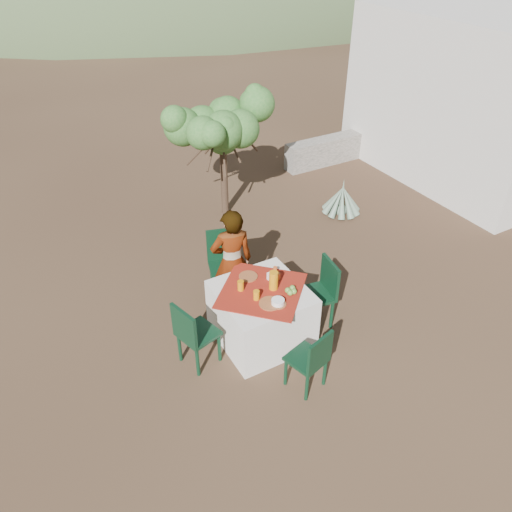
{
  "coord_description": "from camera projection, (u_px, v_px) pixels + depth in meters",
  "views": [
    {
      "loc": [
        -2.87,
        -4.43,
        4.46
      ],
      "look_at": [
        -0.42,
        -0.08,
        0.96
      ],
      "focal_mm": 35.0,
      "sensor_mm": 36.0,
      "label": 1
    }
  ],
  "objects": [
    {
      "name": "ground",
      "position": [
        280.0,
        301.0,
        6.88
      ],
      "size": [
        160.0,
        160.0,
        0.0
      ],
      "primitive_type": "plane",
      "color": "#3A261A",
      "rests_on": "ground"
    },
    {
      "name": "table",
      "position": [
        261.0,
        314.0,
        6.09
      ],
      "size": [
        1.3,
        1.3,
        0.76
      ],
      "color": "white",
      "rests_on": "ground"
    },
    {
      "name": "chair_far",
      "position": [
        225.0,
        261.0,
        6.72
      ],
      "size": [
        0.56,
        0.56,
        0.98
      ],
      "rotation": [
        0.0,
        0.0,
        -0.29
      ],
      "color": "black",
      "rests_on": "ground"
    },
    {
      "name": "chair_near",
      "position": [
        312.0,
        359.0,
        5.38
      ],
      "size": [
        0.47,
        0.47,
        0.83
      ],
      "rotation": [
        0.0,
        0.0,
        3.41
      ],
      "color": "black",
      "rests_on": "ground"
    },
    {
      "name": "chair_left",
      "position": [
        193.0,
        333.0,
        5.66
      ],
      "size": [
        0.5,
        0.5,
        0.88
      ],
      "rotation": [
        0.0,
        0.0,
        1.84
      ],
      "color": "black",
      "rests_on": "ground"
    },
    {
      "name": "chair_right",
      "position": [
        321.0,
        290.0,
        6.27
      ],
      "size": [
        0.48,
        0.48,
        0.92
      ],
      "rotation": [
        0.0,
        0.0,
        4.56
      ],
      "color": "black",
      "rests_on": "ground"
    },
    {
      "name": "person",
      "position": [
        232.0,
        262.0,
        6.35
      ],
      "size": [
        0.61,
        0.47,
        1.5
      ],
      "primitive_type": "imported",
      "rotation": [
        0.0,
        0.0,
        2.93
      ],
      "color": "#8C6651",
      "rests_on": "ground"
    },
    {
      "name": "shrub_tree",
      "position": [
        224.0,
        131.0,
        8.09
      ],
      "size": [
        1.6,
        1.57,
        1.88
      ],
      "color": "#3F2E1F",
      "rests_on": "ground"
    },
    {
      "name": "agave",
      "position": [
        342.0,
        200.0,
        8.74
      ],
      "size": [
        0.67,
        0.69,
        0.73
      ],
      "rotation": [
        0.0,
        0.0,
        -0.31
      ],
      "color": "slate",
      "rests_on": "ground"
    },
    {
      "name": "guesthouse",
      "position": [
        481.0,
        96.0,
        9.55
      ],
      "size": [
        3.2,
        4.2,
        3.0
      ],
      "primitive_type": "cube",
      "color": "silver",
      "rests_on": "ground"
    },
    {
      "name": "stone_wall",
      "position": [
        340.0,
        147.0,
        10.59
      ],
      "size": [
        2.6,
        0.35,
        0.55
      ],
      "primitive_type": "cube",
      "color": "gray",
      "rests_on": "ground"
    },
    {
      "name": "plate_far",
      "position": [
        248.0,
        276.0,
        6.07
      ],
      "size": [
        0.23,
        0.23,
        0.01
      ],
      "primitive_type": "cylinder",
      "color": "brown",
      "rests_on": "table"
    },
    {
      "name": "plate_near",
      "position": [
        270.0,
        303.0,
        5.66
      ],
      "size": [
        0.26,
        0.26,
        0.01
      ],
      "primitive_type": "cylinder",
      "color": "brown",
      "rests_on": "table"
    },
    {
      "name": "glass_far",
      "position": [
        241.0,
        286.0,
        5.84
      ],
      "size": [
        0.08,
        0.08,
        0.12
      ],
      "primitive_type": "cylinder",
      "color": "orange",
      "rests_on": "table"
    },
    {
      "name": "glass_near",
      "position": [
        256.0,
        295.0,
        5.7
      ],
      "size": [
        0.07,
        0.07,
        0.12
      ],
      "primitive_type": "cylinder",
      "color": "orange",
      "rests_on": "table"
    },
    {
      "name": "juice_pitcher",
      "position": [
        274.0,
        280.0,
        5.83
      ],
      "size": [
        0.11,
        0.11,
        0.24
      ],
      "primitive_type": "cylinder",
      "color": "orange",
      "rests_on": "table"
    },
    {
      "name": "bowl_plate",
      "position": [
        278.0,
        304.0,
        5.65
      ],
      "size": [
        0.2,
        0.2,
        0.01
      ],
      "primitive_type": "cylinder",
      "color": "brown",
      "rests_on": "table"
    },
    {
      "name": "white_bowl",
      "position": [
        278.0,
        302.0,
        5.63
      ],
      "size": [
        0.15,
        0.15,
        0.06
      ],
      "primitive_type": "cylinder",
      "color": "white",
      "rests_on": "bowl_plate"
    },
    {
      "name": "jar_left",
      "position": [
        278.0,
        276.0,
        6.02
      ],
      "size": [
        0.06,
        0.06,
        0.09
      ],
      "primitive_type": "cylinder",
      "color": "#C95523",
      "rests_on": "table"
    },
    {
      "name": "jar_right",
      "position": [
        275.0,
        270.0,
        6.13
      ],
      "size": [
        0.05,
        0.05,
        0.08
      ],
      "primitive_type": "cylinder",
      "color": "#C95523",
      "rests_on": "table"
    },
    {
      "name": "napkin_holder",
      "position": [
        270.0,
        276.0,
        6.02
      ],
      "size": [
        0.08,
        0.05,
        0.1
      ],
      "primitive_type": "cube",
      "rotation": [
        0.0,
        0.0,
        0.11
      ],
      "color": "white",
      "rests_on": "table"
    },
    {
      "name": "fruit_cluster",
      "position": [
        291.0,
        291.0,
        5.8
      ],
      "size": [
        0.14,
        0.13,
        0.07
      ],
      "color": "#659736",
      "rests_on": "table"
    }
  ]
}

